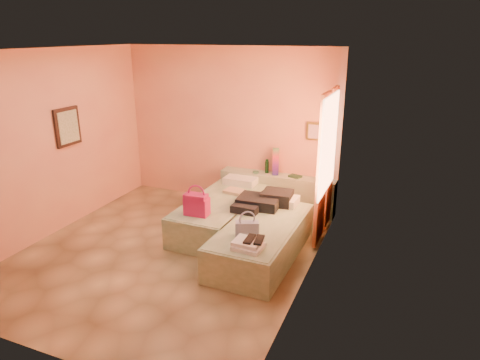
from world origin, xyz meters
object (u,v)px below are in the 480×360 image
(water_bottle, at_px, (267,166))
(flower_vase, at_px, (326,174))
(headboard_ledge, at_px, (277,192))
(bed_right, at_px, (262,240))
(bed_left, at_px, (222,214))
(towel_stack, at_px, (248,245))
(magenta_handbag, at_px, (197,204))
(green_book, at_px, (295,176))
(blue_handbag, at_px, (247,229))

(water_bottle, distance_m, flower_vase, 1.04)
(headboard_ledge, distance_m, bed_right, 1.73)
(headboard_ledge, height_order, bed_left, headboard_ledge)
(bed_left, bearing_deg, water_bottle, 73.09)
(headboard_ledge, distance_m, towel_stack, 2.48)
(water_bottle, relative_size, towel_stack, 0.68)
(bed_left, bearing_deg, flower_vase, 39.69)
(flower_vase, bearing_deg, magenta_handbag, -129.60)
(headboard_ledge, relative_size, magenta_handbag, 5.89)
(water_bottle, bearing_deg, bed_left, -108.08)
(green_book, bearing_deg, towel_stack, -70.88)
(green_book, xyz_separation_m, blue_handbag, (-0.06, -2.11, -0.07))
(bed_right, relative_size, water_bottle, 8.42)
(blue_handbag, bearing_deg, green_book, 64.98)
(bed_right, relative_size, blue_handbag, 6.58)
(bed_right, distance_m, blue_handbag, 0.55)
(magenta_handbag, bearing_deg, bed_right, 0.81)
(headboard_ledge, distance_m, green_book, 0.47)
(flower_vase, xyz_separation_m, towel_stack, (-0.43, -2.48, -0.22))
(magenta_handbag, distance_m, towel_stack, 1.26)
(magenta_handbag, bearing_deg, flower_vase, 47.73)
(bed_right, relative_size, magenta_handbag, 5.74)
(bed_left, relative_size, bed_right, 1.00)
(bed_left, relative_size, towel_stack, 5.71)
(magenta_handbag, relative_size, blue_handbag, 1.15)
(headboard_ledge, height_order, magenta_handbag, magenta_handbag)
(bed_left, bearing_deg, magenta_handbag, -95.80)
(bed_right, height_order, towel_stack, towel_stack)
(green_book, xyz_separation_m, flower_vase, (0.51, 0.05, 0.10))
(bed_left, distance_m, green_book, 1.46)
(green_book, bearing_deg, bed_left, -112.76)
(bed_right, distance_m, magenta_handbag, 1.07)
(bed_right, xyz_separation_m, flower_vase, (0.51, 1.74, 0.52))
(flower_vase, height_order, towel_stack, flower_vase)
(water_bottle, bearing_deg, bed_right, -72.96)
(green_book, distance_m, magenta_handbag, 2.01)
(flower_vase, height_order, magenta_handbag, flower_vase)
(headboard_ledge, bearing_deg, bed_left, -118.17)
(flower_vase, bearing_deg, water_bottle, 179.88)
(blue_handbag, height_order, towel_stack, blue_handbag)
(water_bottle, height_order, magenta_handbag, water_bottle)
(bed_right, distance_m, water_bottle, 1.89)
(water_bottle, xyz_separation_m, blue_handbag, (0.47, -2.16, -0.17))
(magenta_handbag, relative_size, towel_stack, 0.99)
(flower_vase, distance_m, magenta_handbag, 2.34)
(bed_left, height_order, flower_vase, flower_vase)
(bed_right, height_order, flower_vase, flower_vase)
(bed_left, bearing_deg, bed_right, -33.43)
(magenta_handbag, bearing_deg, blue_handbag, -23.91)
(headboard_ledge, bearing_deg, green_book, -1.58)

